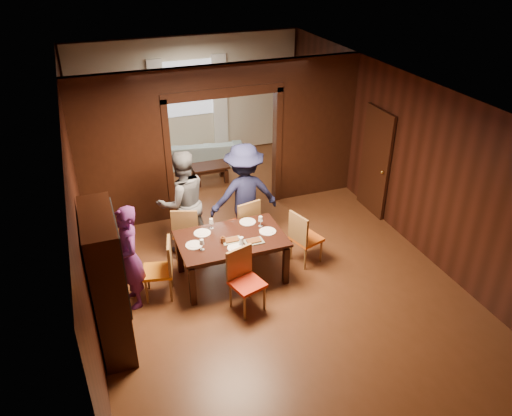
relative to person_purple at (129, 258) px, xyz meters
name	(u,v)px	position (x,y,z in m)	size (l,w,h in m)	color
floor	(253,248)	(2.18, 0.76, -0.82)	(9.00, 9.00, 0.00)	#562F18
ceiling	(252,88)	(2.18, 0.76, 2.08)	(5.50, 9.00, 0.02)	silver
room_walls	(220,133)	(2.18, 2.65, 0.69)	(5.52, 9.01, 2.90)	black
person_purple	(129,258)	(0.00, 0.00, 0.00)	(0.60, 0.39, 1.64)	#592263
person_grey	(183,202)	(1.07, 1.18, 0.11)	(0.90, 0.70, 1.86)	#53555A
person_navy	(244,195)	(2.13, 1.04, 0.12)	(1.22, 0.70, 1.88)	#17193A
sofa	(203,153)	(2.29, 4.61, -0.53)	(1.99, 0.78, 0.58)	#96B9C5
serving_bowl	(235,231)	(1.68, 0.20, -0.02)	(0.29, 0.29, 0.07)	black
dining_table	(232,258)	(1.58, 0.09, -0.44)	(1.67, 1.04, 0.76)	black
coffee_table	(210,173)	(2.20, 3.61, -0.62)	(0.80, 0.50, 0.40)	black
chair_left	(158,269)	(0.39, 0.04, -0.34)	(0.44, 0.44, 0.97)	orange
chair_right	(307,237)	(2.90, 0.09, -0.34)	(0.44, 0.44, 0.97)	orange
chair_far_l	(187,230)	(1.07, 1.00, -0.34)	(0.44, 0.44, 0.97)	#C65312
chair_far_r	(243,222)	(2.05, 0.90, -0.34)	(0.44, 0.44, 0.97)	#EE4716
chair_near	(247,282)	(1.56, -0.72, -0.34)	(0.44, 0.44, 0.97)	red
hutch	(108,283)	(-0.35, -0.74, 0.18)	(0.40, 1.20, 2.00)	black
door_right	(375,162)	(4.88, 1.26, 0.23)	(0.06, 0.90, 2.10)	black
window_far	(188,88)	(2.18, 5.20, 0.88)	(1.20, 0.03, 1.30)	silver
curtain_left	(159,111)	(1.43, 5.16, 0.43)	(0.35, 0.06, 2.40)	white
curtain_right	(220,104)	(2.93, 5.16, 0.43)	(0.35, 0.06, 2.40)	white
plate_left	(194,245)	(0.98, 0.08, -0.05)	(0.27, 0.27, 0.01)	silver
plate_far_l	(202,233)	(1.19, 0.37, -0.05)	(0.27, 0.27, 0.01)	white
plate_far_r	(248,222)	(1.98, 0.44, -0.05)	(0.27, 0.27, 0.01)	silver
plate_right	(268,231)	(2.18, 0.06, -0.05)	(0.27, 0.27, 0.01)	white
plate_near	(236,248)	(1.56, -0.22, -0.05)	(0.27, 0.27, 0.01)	white
platter_a	(232,240)	(1.56, -0.01, -0.04)	(0.30, 0.20, 0.04)	gray
platter_b	(254,241)	(1.87, -0.15, -0.04)	(0.30, 0.20, 0.04)	slate
wineglass_left	(202,245)	(1.07, -0.08, 0.03)	(0.08, 0.08, 0.18)	silver
wineglass_far	(211,224)	(1.37, 0.46, 0.03)	(0.08, 0.08, 0.18)	white
wineglass_right	(261,221)	(2.14, 0.26, 0.03)	(0.08, 0.08, 0.18)	silver
tumbler	(241,241)	(1.66, -0.16, 0.01)	(0.07, 0.07, 0.14)	silver
condiment_jar	(223,239)	(1.42, 0.00, -0.01)	(0.08, 0.08, 0.11)	#522913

